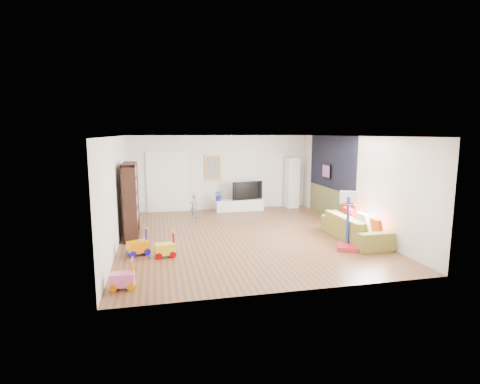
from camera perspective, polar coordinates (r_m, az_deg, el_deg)
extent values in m
cube|color=brown|center=(10.32, 0.49, -6.66)|extent=(6.50, 7.50, 0.00)
cube|color=white|center=(9.94, 0.51, 8.51)|extent=(6.50, 7.50, 0.00)
cube|color=silver|center=(13.69, -3.06, 2.96)|extent=(6.50, 0.00, 2.70)
cube|color=white|center=(6.50, 8.01, -3.83)|extent=(6.50, 0.00, 2.70)
cube|color=silver|center=(9.84, -18.28, 0.15)|extent=(0.00, 7.50, 2.70)
cube|color=silver|center=(11.22, 16.88, 1.26)|extent=(0.00, 7.50, 2.70)
cube|color=black|center=(12.40, 13.76, 4.41)|extent=(0.01, 3.20, 1.70)
cube|color=brown|center=(12.57, 13.53, -1.73)|extent=(0.01, 3.20, 1.00)
cube|color=white|center=(13.51, -11.00, 1.44)|extent=(1.45, 0.06, 2.10)
cube|color=gold|center=(13.59, -4.08, 3.76)|extent=(0.62, 0.06, 0.92)
cube|color=#7F3F8C|center=(12.57, 13.04, 3.12)|extent=(0.04, 0.56, 0.46)
cube|color=silver|center=(13.53, -0.08, -2.02)|extent=(1.73, 0.45, 0.40)
cube|color=white|center=(14.17, 7.92, 1.40)|extent=(0.46, 0.46, 1.87)
cube|color=#311B13|center=(10.40, -16.31, -1.26)|extent=(0.37, 1.37, 2.00)
imported|color=olive|center=(10.26, 17.07, -5.24)|extent=(0.90, 2.28, 0.66)
cube|color=#B31E31|center=(9.36, 16.18, -4.23)|extent=(0.68, 0.73, 1.40)
cube|color=yellow|center=(8.69, -11.36, -7.84)|extent=(0.46, 0.31, 0.59)
cube|color=orange|center=(8.95, -15.29, -7.37)|extent=(0.54, 0.44, 0.62)
cube|color=#E25899|center=(7.18, -17.53, -11.87)|extent=(0.43, 0.28, 0.56)
imported|color=slate|center=(12.40, -7.00, -2.16)|extent=(0.35, 0.31, 0.80)
imported|color=black|center=(13.54, 0.94, 0.28)|extent=(1.16, 0.37, 0.66)
imported|color=#1C2696|center=(13.30, -3.21, -0.43)|extent=(0.38, 0.33, 0.42)
cube|color=#BF3E0F|center=(9.81, 20.07, -4.89)|extent=(0.11, 0.38, 0.38)
cube|color=silver|center=(10.30, 18.29, -4.15)|extent=(0.13, 0.41, 0.41)
cube|color=#BF0905|center=(10.91, 16.29, -3.34)|extent=(0.14, 0.41, 0.40)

